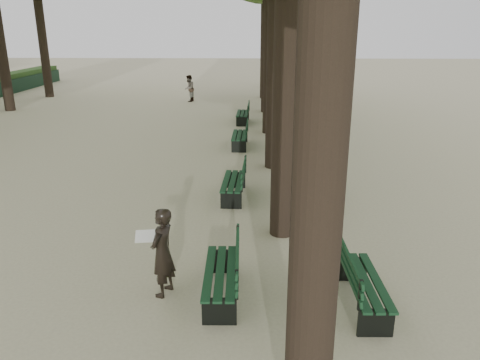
{
  "coord_description": "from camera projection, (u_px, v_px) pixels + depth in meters",
  "views": [
    {
      "loc": [
        0.87,
        -6.25,
        4.26
      ],
      "look_at": [
        0.6,
        3.0,
        1.2
      ],
      "focal_mm": 35.0,
      "sensor_mm": 36.0,
      "label": 1
    }
  ],
  "objects": [
    {
      "name": "ground",
      "position": [
        196.0,
        313.0,
        7.29
      ],
      "size": [
        120.0,
        120.0,
        0.0
      ],
      "primitive_type": "plane",
      "color": "#C1B992",
      "rests_on": "ground"
    },
    {
      "name": "bench_left_0",
      "position": [
        221.0,
        281.0,
        7.66
      ],
      "size": [
        0.61,
        1.81,
        0.92
      ],
      "color": "black",
      "rests_on": "ground"
    },
    {
      "name": "bench_left_1",
      "position": [
        233.0,
        188.0,
        12.1
      ],
      "size": [
        0.64,
        1.82,
        0.92
      ],
      "color": "black",
      "rests_on": "ground"
    },
    {
      "name": "bench_left_2",
      "position": [
        240.0,
        140.0,
        17.18
      ],
      "size": [
        0.6,
        1.81,
        0.92
      ],
      "color": "black",
      "rests_on": "ground"
    },
    {
      "name": "bench_left_3",
      "position": [
        243.0,
        117.0,
        21.45
      ],
      "size": [
        0.61,
        1.81,
        0.92
      ],
      "color": "black",
      "rests_on": "ground"
    },
    {
      "name": "bench_right_0",
      "position": [
        363.0,
        291.0,
        7.4
      ],
      "size": [
        0.61,
        1.81,
        0.92
      ],
      "color": "black",
      "rests_on": "ground"
    },
    {
      "name": "bench_right_1",
      "position": [
        320.0,
        184.0,
        12.36
      ],
      "size": [
        0.79,
        1.86,
        0.92
      ],
      "color": "black",
      "rests_on": "ground"
    },
    {
      "name": "bench_right_2",
      "position": [
        301.0,
        139.0,
        17.23
      ],
      "size": [
        0.74,
        1.85,
        0.92
      ],
      "color": "black",
      "rests_on": "ground"
    },
    {
      "name": "bench_right_3",
      "position": [
        292.0,
        116.0,
        21.7
      ],
      "size": [
        0.75,
        1.85,
        0.92
      ],
      "color": "black",
      "rests_on": "ground"
    },
    {
      "name": "man_with_map",
      "position": [
        162.0,
        252.0,
        7.59
      ],
      "size": [
        0.68,
        0.67,
        1.52
      ],
      "color": "black",
      "rests_on": "ground"
    },
    {
      "name": "pedestrian_d",
      "position": [
        266.0,
        75.0,
        34.43
      ],
      "size": [
        0.54,
        0.82,
        1.56
      ],
      "primitive_type": "imported",
      "rotation": [
        0.0,
        0.0,
        1.25
      ],
      "color": "#262628",
      "rests_on": "ground"
    },
    {
      "name": "pedestrian_b",
      "position": [
        279.0,
        80.0,
        31.38
      ],
      "size": [
        0.9,
        0.97,
        1.57
      ],
      "primitive_type": "imported",
      "rotation": [
        0.0,
        0.0,
        0.86
      ],
      "color": "#262628",
      "rests_on": "ground"
    },
    {
      "name": "pedestrian_a",
      "position": [
        189.0,
        88.0,
        27.34
      ],
      "size": [
        0.39,
        0.78,
        1.54
      ],
      "primitive_type": "imported",
      "rotation": [
        0.0,
        0.0,
        4.6
      ],
      "color": "#262628",
      "rests_on": "ground"
    }
  ]
}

